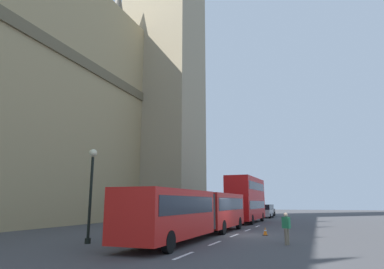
{
  "coord_description": "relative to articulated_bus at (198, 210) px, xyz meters",
  "views": [
    {
      "loc": [
        -23.45,
        -5.56,
        2.26
      ],
      "look_at": [
        1.78,
        4.02,
        7.83
      ],
      "focal_mm": 30.58,
      "sensor_mm": 36.0,
      "label": 1
    }
  ],
  "objects": [
    {
      "name": "traffic_cone_east",
      "position": [
        15.77,
        -4.3,
        -1.46
      ],
      "size": [
        0.36,
        0.36,
        0.58
      ],
      "color": "black",
      "rests_on": "ground_plane"
    },
    {
      "name": "pedestrian_near_cones",
      "position": [
        -2.07,
        -5.83,
        -0.83
      ],
      "size": [
        0.37,
        0.46,
        1.69
      ],
      "color": "#726651",
      "rests_on": "ground_plane"
    },
    {
      "name": "ground_plane",
      "position": [
        2.51,
        -1.99,
        -1.75
      ],
      "size": [
        160.0,
        160.0,
        0.0
      ],
      "primitive_type": "plane",
      "color": "#424244"
    },
    {
      "name": "sedan_lead",
      "position": [
        28.22,
        -0.24,
        -0.83
      ],
      "size": [
        4.4,
        1.86,
        1.85
      ],
      "color": "#B7B7BC",
      "rests_on": "ground_plane"
    },
    {
      "name": "traffic_cone_west",
      "position": [
        2.68,
        -3.97,
        -1.46
      ],
      "size": [
        0.36,
        0.36,
        0.58
      ],
      "color": "black",
      "rests_on": "ground_plane"
    },
    {
      "name": "lane_centre_marking",
      "position": [
        -0.41,
        -1.99,
        -1.74
      ],
      "size": [
        25.2,
        0.16,
        0.01
      ],
      "color": "silver",
      "rests_on": "ground_plane"
    },
    {
      "name": "double_decker_bus",
      "position": [
        16.2,
        0.0,
        0.96
      ],
      "size": [
        10.31,
        2.54,
        4.9
      ],
      "color": "red",
      "rests_on": "ground_plane"
    },
    {
      "name": "articulated_bus",
      "position": [
        0.0,
        0.0,
        0.0
      ],
      "size": [
        17.2,
        2.54,
        2.9
      ],
      "color": "red",
      "rests_on": "ground_plane"
    },
    {
      "name": "traffic_cone_middle",
      "position": [
        12.2,
        -4.47,
        -1.46
      ],
      "size": [
        0.36,
        0.36,
        0.58
      ],
      "color": "black",
      "rests_on": "ground_plane"
    },
    {
      "name": "sedan_trailing",
      "position": [
        33.88,
        0.19,
        -0.83
      ],
      "size": [
        4.4,
        1.86,
        1.85
      ],
      "color": "black",
      "rests_on": "ground_plane"
    },
    {
      "name": "street_lamp",
      "position": [
        -5.39,
        4.51,
        1.31
      ],
      "size": [
        0.44,
        0.44,
        5.27
      ],
      "color": "black",
      "rests_on": "ground_plane"
    }
  ]
}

